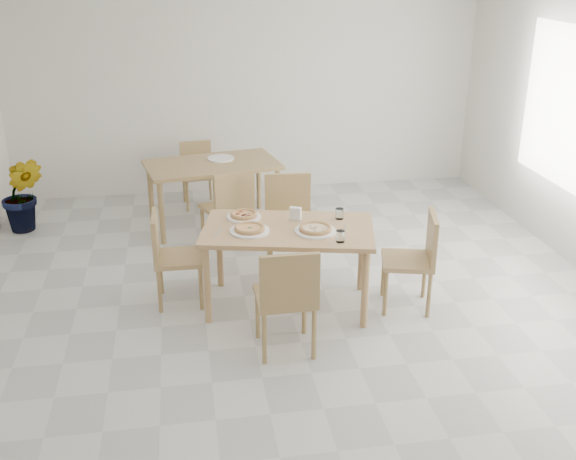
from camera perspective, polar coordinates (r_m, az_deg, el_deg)
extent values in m
plane|color=beige|center=(5.93, 0.34, -7.29)|extent=(7.00, 7.00, 0.00)
plane|color=silver|center=(8.76, -3.58, 12.26)|extent=(6.00, 0.00, 6.00)
cube|color=tan|center=(5.80, 0.00, 0.01)|extent=(1.61, 1.13, 0.04)
cylinder|color=tan|center=(5.72, -6.86, -4.64)|extent=(0.06, 0.06, 0.71)
cylinder|color=tan|center=(5.64, 6.54, -5.01)|extent=(0.06, 0.06, 0.71)
cylinder|color=tan|center=(6.33, -5.81, -1.81)|extent=(0.06, 0.06, 0.71)
cylinder|color=tan|center=(6.26, 6.25, -2.10)|extent=(0.06, 0.06, 0.71)
cube|color=tan|center=(5.26, -0.25, -5.66)|extent=(0.46, 0.46, 0.04)
cube|color=tan|center=(4.98, 0.15, -4.36)|extent=(0.45, 0.05, 0.43)
cylinder|color=tan|center=(5.58, 1.38, -6.77)|extent=(0.04, 0.04, 0.44)
cylinder|color=tan|center=(5.52, -2.58, -7.10)|extent=(0.04, 0.04, 0.44)
cylinder|color=tan|center=(5.25, 2.22, -8.79)|extent=(0.04, 0.04, 0.44)
cylinder|color=tan|center=(5.19, -2.01, -9.18)|extent=(0.04, 0.04, 0.44)
cube|color=tan|center=(6.61, 0.12, 0.47)|extent=(0.49, 0.49, 0.04)
cube|color=tan|center=(6.72, -0.03, 3.02)|extent=(0.46, 0.08, 0.44)
cylinder|color=tan|center=(6.51, -1.45, -2.23)|extent=(0.04, 0.04, 0.45)
cylinder|color=tan|center=(6.55, 1.98, -2.11)|extent=(0.04, 0.04, 0.45)
cylinder|color=tan|center=(6.87, -1.65, -0.87)|extent=(0.04, 0.04, 0.45)
cylinder|color=tan|center=(6.90, 1.60, -0.76)|extent=(0.04, 0.04, 0.45)
cube|color=tan|center=(6.06, -9.22, -2.37)|extent=(0.43, 0.43, 0.04)
cube|color=tan|center=(5.98, -11.17, -0.55)|extent=(0.05, 0.42, 0.40)
cylinder|color=tan|center=(5.99, -7.37, -4.95)|extent=(0.04, 0.04, 0.41)
cylinder|color=tan|center=(6.31, -7.45, -3.45)|extent=(0.04, 0.04, 0.41)
cylinder|color=tan|center=(6.00, -10.82, -5.13)|extent=(0.04, 0.04, 0.41)
cylinder|color=tan|center=(6.32, -10.72, -3.63)|extent=(0.04, 0.04, 0.41)
cube|color=tan|center=(5.99, 10.06, -2.58)|extent=(0.53, 0.53, 0.04)
cube|color=tan|center=(5.92, 12.10, -0.63)|extent=(0.15, 0.43, 0.41)
cylinder|color=tan|center=(6.24, 8.07, -3.75)|extent=(0.04, 0.04, 0.42)
cylinder|color=tan|center=(5.91, 8.24, -5.34)|extent=(0.04, 0.04, 0.42)
cylinder|color=tan|center=(6.27, 11.48, -3.84)|extent=(0.04, 0.04, 0.42)
cylinder|color=tan|center=(5.94, 11.85, -5.42)|extent=(0.04, 0.04, 0.42)
cylinder|color=white|center=(5.71, -3.26, -0.07)|extent=(0.34, 0.34, 0.02)
cylinder|color=white|center=(5.71, 2.33, -0.08)|extent=(0.35, 0.35, 0.02)
cylinder|color=white|center=(6.02, -3.76, 1.12)|extent=(0.30, 0.30, 0.02)
cylinder|color=tan|center=(5.71, -3.27, 0.07)|extent=(0.28, 0.28, 0.01)
torus|color=tan|center=(5.70, -3.27, 0.16)|extent=(0.28, 0.28, 0.03)
cylinder|color=#C06221|center=(5.70, -3.27, 0.16)|extent=(0.21, 0.21, 0.01)
ellipsoid|color=#1C6116|center=(5.70, -3.27, 0.22)|extent=(0.05, 0.04, 0.01)
cylinder|color=tan|center=(5.70, 2.33, 0.06)|extent=(0.35, 0.35, 0.01)
torus|color=tan|center=(5.70, 2.33, 0.15)|extent=(0.35, 0.35, 0.03)
cylinder|color=beige|center=(5.70, 2.33, 0.14)|extent=(0.27, 0.27, 0.01)
cylinder|color=tan|center=(6.01, -3.77, 1.25)|extent=(0.31, 0.31, 0.01)
torus|color=tan|center=(6.01, -3.77, 1.34)|extent=(0.32, 0.32, 0.03)
cylinder|color=#C06221|center=(6.01, -3.77, 1.33)|extent=(0.23, 0.23, 0.01)
cylinder|color=white|center=(5.99, 4.38, 1.39)|extent=(0.07, 0.07, 0.10)
cylinder|color=white|center=(5.51, 4.46, -0.53)|extent=(0.07, 0.07, 0.10)
cube|color=silver|center=(5.95, 0.64, 0.89)|extent=(0.12, 0.10, 0.01)
cube|color=white|center=(5.93, 0.64, 1.45)|extent=(0.11, 0.08, 0.11)
cube|color=silver|center=(5.73, -5.95, -0.15)|extent=(0.09, 0.17, 0.01)
cube|color=silver|center=(5.80, 4.86, 0.18)|extent=(0.07, 0.16, 0.01)
cube|color=tan|center=(7.66, -6.45, 5.52)|extent=(1.59, 1.09, 0.04)
cylinder|color=tan|center=(7.34, -10.66, 1.41)|extent=(0.06, 0.06, 0.71)
cylinder|color=tan|center=(7.64, -0.90, 2.65)|extent=(0.06, 0.06, 0.71)
cylinder|color=tan|center=(7.99, -11.54, 3.08)|extent=(0.06, 0.06, 0.71)
cylinder|color=tan|center=(8.26, -2.49, 4.18)|extent=(0.06, 0.06, 0.71)
cube|color=tan|center=(7.10, -5.26, 1.86)|extent=(0.58, 0.58, 0.04)
cube|color=tan|center=(6.85, -4.56, 3.20)|extent=(0.43, 0.21, 0.43)
cylinder|color=tan|center=(7.42, -4.55, 0.85)|extent=(0.04, 0.04, 0.44)
cylinder|color=tan|center=(7.27, -7.23, 0.26)|extent=(0.04, 0.04, 0.44)
cylinder|color=tan|center=(7.11, -3.12, -0.12)|extent=(0.04, 0.04, 0.44)
cylinder|color=tan|center=(6.95, -5.89, -0.76)|extent=(0.04, 0.04, 0.44)
cube|color=tan|center=(8.42, -7.60, 4.63)|extent=(0.42, 0.42, 0.04)
cube|color=tan|center=(8.52, -7.83, 6.28)|extent=(0.39, 0.07, 0.37)
cylinder|color=tan|center=(8.31, -8.50, 2.83)|extent=(0.03, 0.03, 0.38)
cylinder|color=tan|center=(8.35, -6.24, 3.04)|extent=(0.03, 0.03, 0.38)
cylinder|color=tan|center=(8.62, -8.77, 3.55)|extent=(0.03, 0.03, 0.38)
cylinder|color=tan|center=(8.66, -6.59, 3.75)|extent=(0.03, 0.03, 0.38)
cylinder|color=white|center=(7.79, -5.71, 6.06)|extent=(0.31, 0.31, 0.02)
imported|color=#256F21|center=(8.12, -21.53, 2.82)|extent=(0.48, 0.38, 0.86)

